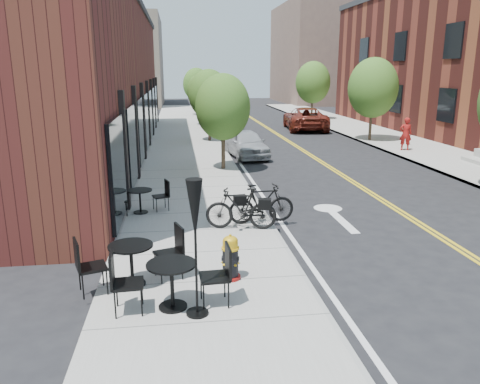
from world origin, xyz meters
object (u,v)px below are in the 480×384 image
bicycle_left (241,208)px  bistro_set_b (172,279)px  bistro_set_a (131,259)px  fire_hydrant (230,258)px  patio_umbrella (195,219)px  parked_car_far (305,119)px  bicycle_right (262,203)px  bistro_set_c (140,198)px  parked_car_a (246,143)px  parked_car_b (225,119)px  pedestrian (406,134)px  parked_car_c (218,113)px

bicycle_left → bistro_set_b: (-1.70, -3.88, -0.01)m
bicycle_left → bistro_set_a: 3.80m
bicycle_left → fire_hydrant: bearing=-0.1°
bistro_set_a → bistro_set_b: 1.24m
patio_umbrella → parked_car_far: (8.57, 24.70, -0.99)m
bistro_set_a → bicycle_left: bearing=31.2°
bicycle_left → bistro_set_b: bicycle_left is taller
bicycle_right → bistro_set_c: size_ratio=1.07×
patio_umbrella → parked_car_a: 15.17m
bistro_set_a → parked_car_b: bearing=61.2°
parked_car_far → fire_hydrant: bearing=77.7°
parked_car_far → pedestrian: bearing=110.9°
parked_car_a → parked_car_b: 9.60m
bicycle_right → pedestrian: (9.20, 10.46, 0.29)m
bicycle_right → bistro_set_c: 3.50m
bicycle_left → bicycle_right: (0.60, 0.42, -0.01)m
bistro_set_b → parked_car_b: size_ratio=0.39×
bicycle_left → patio_umbrella: 4.49m
bistro_set_c → parked_car_a: bearing=46.4°
bistro_set_b → bistro_set_c: 5.71m
bistro_set_b → parked_car_far: bearing=66.8°
bistro_set_a → parked_car_far: bearing=48.9°
bistro_set_c → parked_car_a: parked_car_a is taller
bistro_set_a → patio_umbrella: patio_umbrella is taller
bistro_set_c → pedestrian: pedestrian is taller
parked_car_a → bicycle_right: bearing=-103.3°
bistro_set_c → pedestrian: 15.42m
fire_hydrant → bicycle_right: (1.20, 3.29, 0.10)m
bicycle_right → bistro_set_b: 4.87m
fire_hydrant → pedestrian: (10.40, 13.74, 0.39)m
fire_hydrant → bistro_set_b: (-1.10, -1.01, 0.10)m
parked_car_a → bistro_set_a: bearing=-114.2°
parked_car_b → parked_car_far: size_ratio=0.89×
bicycle_left → bistro_set_a: bicycle_left is taller
bicycle_right → bistro_set_a: (-3.05, -3.32, -0.01)m
bicycle_left → bistro_set_c: bearing=-112.0°
bistro_set_c → patio_umbrella: size_ratio=0.72×
parked_car_a → bistro_set_b: bearing=-110.4°
patio_umbrella → fire_hydrant: bearing=61.5°
parked_car_far → bicycle_right: bearing=77.9°
bistro_set_a → pedestrian: bearing=29.7°
bistro_set_b → fire_hydrant: bearing=39.4°
bicycle_left → parked_car_a: 10.80m
parked_car_a → pedestrian: size_ratio=2.34×
bicycle_left → parked_car_c: size_ratio=0.38×
bistro_set_c → parked_car_b: (4.33, 18.52, 0.26)m
fire_hydrant → parked_car_c: (2.39, 29.89, 0.13)m
bistro_set_c → patio_umbrella: 6.18m
bicycle_left → bistro_set_a: bearing=-28.6°
fire_hydrant → bistro_set_b: 1.50m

